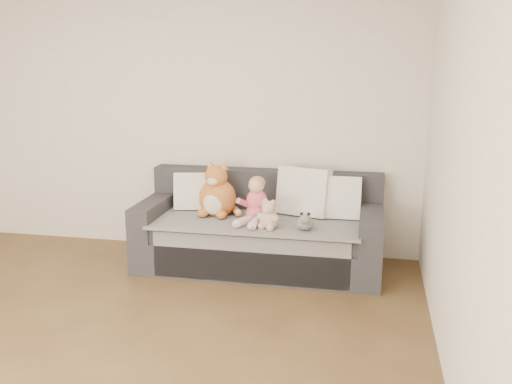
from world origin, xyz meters
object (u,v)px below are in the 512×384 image
plush_cat (217,195)px  sippy_cup (257,217)px  sofa (260,234)px  toddler (255,203)px  teddy_bear (269,217)px

plush_cat → sippy_cup: plush_cat is taller
plush_cat → sofa: bearing=8.8°
toddler → plush_cat: bearing=170.2°
teddy_bear → sippy_cup: size_ratio=2.46×
sofa → sippy_cup: 0.30m
sippy_cup → plush_cat: bearing=155.8°
toddler → sippy_cup: toddler is taller
sofa → plush_cat: size_ratio=4.17×
toddler → sippy_cup: size_ratio=3.92×
toddler → sippy_cup: bearing=-50.0°
sofa → teddy_bear: bearing=-68.0°
sofa → plush_cat: (-0.40, -0.02, 0.36)m
sofa → teddy_bear: sofa is taller
sofa → sippy_cup: (0.01, -0.20, 0.22)m
toddler → teddy_bear: bearing=-39.7°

